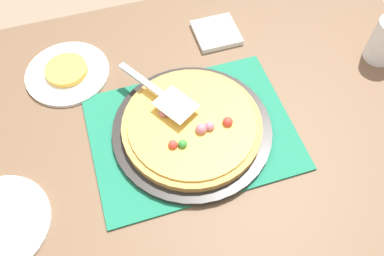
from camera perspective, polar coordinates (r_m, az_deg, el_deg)
ground_plane at (r=1.63m, az=0.00°, el=-14.69°), size 8.00×8.00×0.00m
dining_table at (r=1.03m, az=0.00°, el=-3.84°), size 1.40×1.00×0.75m
placemat at (r=0.94m, az=0.00°, el=-0.56°), size 0.48×0.36×0.01m
pizza_pan at (r=0.93m, az=0.00°, el=-0.23°), size 0.38×0.38×0.01m
pizza at (r=0.91m, az=0.00°, el=0.44°), size 0.33×0.33×0.05m
plate_far_right at (r=1.09m, az=-17.73°, el=7.64°), size 0.22×0.22×0.01m
served_slice_right at (r=1.08m, az=-17.91°, el=8.08°), size 0.11×0.11×0.02m
pizza_server at (r=0.92m, az=-4.57°, el=4.99°), size 0.16×0.22×0.01m
napkin_stack at (r=1.14m, az=3.57°, el=13.73°), size 0.12×0.12×0.02m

